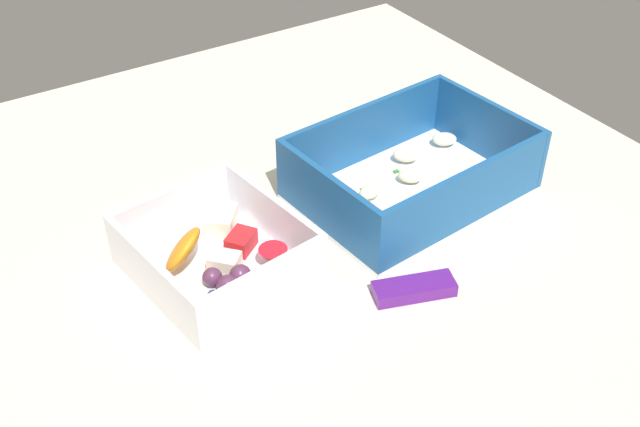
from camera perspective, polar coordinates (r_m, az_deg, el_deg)
The scene contains 4 objects.
table_surface at distance 71.79cm, azimuth -1.86°, elevation -2.06°, with size 80.00×80.00×2.00cm, color beige.
pasta_container at distance 75.16cm, azimuth 6.95°, elevation 2.77°, with size 22.94×17.02×6.95cm.
fruit_bowl at distance 66.33cm, azimuth -7.58°, elevation -3.24°, with size 14.93×16.22×5.23cm.
candy_bar at distance 64.96cm, azimuth 7.07°, elevation -5.63°, with size 7.00×2.40×1.20cm, color #51197A.
Camera 1 is at (27.65, 47.92, 46.75)cm, focal length 42.61 mm.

